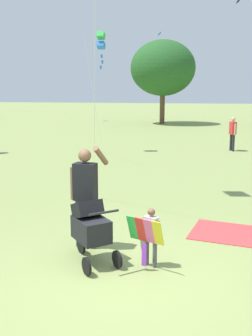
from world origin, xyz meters
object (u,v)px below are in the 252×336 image
person_adult_flyer (86,189)px  kite_orange_delta (101,41)px  child_with_butterfly_kite (150,232)px  stroller (91,226)px  person_couple_left (233,131)px  picnic_blanket (232,233)px

person_adult_flyer → kite_orange_delta: (-1.95, 10.45, 3.50)m
child_with_butterfly_kite → stroller: size_ratio=0.92×
person_adult_flyer → stroller: 0.79m
person_adult_flyer → person_couple_left: (3.55, 11.54, -0.19)m
child_with_butterfly_kite → picnic_blanket: size_ratio=0.63×
kite_orange_delta → stroller: bearing=-78.8°
child_with_butterfly_kite → person_adult_flyer: bearing=151.1°
person_adult_flyer → kite_orange_delta: size_ratio=0.37×
kite_orange_delta → picnic_blanket: kite_orange_delta is taller
person_couple_left → child_with_butterfly_kite: bearing=-101.0°
stroller → kite_orange_delta: bearing=101.2°
kite_orange_delta → picnic_blanket: (4.55, -9.40, -4.55)m
child_with_butterfly_kite → person_adult_flyer: (-1.18, 0.65, 0.48)m
child_with_butterfly_kite → person_adult_flyer: person_adult_flyer is taller
stroller → picnic_blanket: size_ratio=0.68×
person_adult_flyer → picnic_blanket: (2.59, 1.06, -1.04)m
person_couple_left → picnic_blanket: (-0.95, -10.48, -0.85)m
person_adult_flyer → stroller: (0.23, -0.61, -0.45)m
kite_orange_delta → person_couple_left: 6.71m
child_with_butterfly_kite → kite_orange_delta: kite_orange_delta is taller
person_couple_left → picnic_blanket: person_couple_left is taller
child_with_butterfly_kite → stroller: 0.95m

